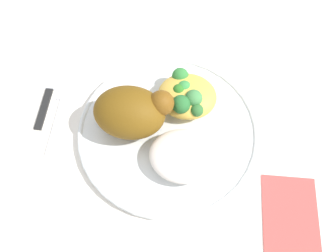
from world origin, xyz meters
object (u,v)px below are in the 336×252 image
Objects in this scene: knife at (49,89)px; napkin at (291,214)px; fork at (59,114)px; plate at (168,131)px; roasted_chicken at (132,111)px; rice_pile at (184,156)px; mac_cheese_with_broccoli at (187,95)px.

napkin is at bearing -21.30° from knife.
knife reaches higher than napkin.
plate is at bearing -2.82° from fork.
roasted_chicken is 0.64× the size of knife.
rice_pile is at bearing -31.70° from roasted_chicken.
roasted_chicken is 0.10m from rice_pile.
rice_pile is (0.09, -0.05, -0.02)m from roasted_chicken.
napkin is (0.38, -0.12, -0.00)m from fork.
mac_cheese_with_broccoli is 0.83× the size of napkin.
fork is 0.40m from napkin.
roasted_chicken reaches higher than rice_pile.
rice_pile is at bearing -58.77° from plate.
rice_pile is 0.18m from napkin.
mac_cheese_with_broccoli is 0.24m from napkin.
fork is (-0.22, 0.06, -0.03)m from rice_pile.
plate reaches higher than knife.
knife is (-0.22, 0.05, -0.00)m from plate.
roasted_chicken reaches higher than napkin.
napkin is at bearing -23.54° from roasted_chicken.
fork is at bearing 177.14° from roasted_chicken.
fork is 1.23× the size of napkin.
plate is 2.03× the size of fork.
plate is at bearing 151.38° from napkin.
plate is at bearing -13.96° from knife.
plate is 0.22m from knife.
fork reaches higher than napkin.
knife is at bearing 158.70° from napkin.
rice_pile reaches higher than plate.
roasted_chicken is (-0.06, 0.00, 0.05)m from plate.
rice_pile is 0.23m from fork.
rice_pile is 0.54× the size of knife.
roasted_chicken is 1.27× the size of mac_cheese_with_broccoli.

